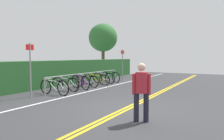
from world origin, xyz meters
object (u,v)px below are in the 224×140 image
object	(u,v)px
sign_post_near	(30,65)
sign_post_far	(123,62)
bicycle_0	(54,87)
bicycle_1	(65,84)
pedestrian	(141,89)
tree_mid	(103,38)
bike_rack	(88,76)
bicycle_6	(111,77)
bicycle_4	(97,80)
bicycle_3	(87,81)
bicycle_5	(104,78)
bicycle_2	(80,82)

from	to	relation	value
sign_post_near	sign_post_far	size ratio (longest dim) A/B	1.03
bicycle_0	bicycle_1	xyz separation A→B (m)	(1.07, 0.27, 0.00)
pedestrian	tree_mid	world-z (taller)	tree_mid
bike_rack	bicycle_0	bearing A→B (deg)	-176.97
bicycle_6	tree_mid	bearing A→B (deg)	36.38
bike_rack	bicycle_1	size ratio (longest dim) A/B	3.83
pedestrian	tree_mid	distance (m)	15.51
tree_mid	sign_post_far	bearing A→B (deg)	-133.43
bicycle_4	pedestrian	bearing A→B (deg)	-137.99
bicycle_3	bicycle_5	distance (m)	1.81
bicycle_3	tree_mid	xyz separation A→B (m)	(7.67, 3.59, 3.19)
bicycle_0	pedestrian	xyz separation A→B (m)	(-1.96, -5.00, 0.55)
bicycle_3	bicycle_5	xyz separation A→B (m)	(1.81, -0.06, 0.02)
bicycle_1	bicycle_3	bearing A→B (deg)	-0.89
bicycle_0	bicycle_4	bearing A→B (deg)	1.88
bicycle_6	bicycle_1	bearing A→B (deg)	179.76
bike_rack	bicycle_2	size ratio (longest dim) A/B	3.98
bicycle_6	tree_mid	size ratio (longest dim) A/B	0.35
bike_rack	sign_post_near	size ratio (longest dim) A/B	2.85
bicycle_3	bicycle_4	distance (m)	0.90
bicycle_4	bicycle_2	bearing A→B (deg)	-176.84
bicycle_6	pedestrian	distance (m)	9.26
bicycle_4	bicycle_5	size ratio (longest dim) A/B	0.99
bicycle_5	pedestrian	distance (m)	8.42
pedestrian	bicycle_5	bearing A→B (deg)	38.14
bicycle_6	tree_mid	xyz separation A→B (m)	(4.87, 3.59, 3.17)
bicycle_1	bicycle_2	world-z (taller)	bicycle_2
bicycle_4	bicycle_5	distance (m)	0.92
bike_rack	bicycle_2	bearing A→B (deg)	-171.78
bike_rack	tree_mid	distance (m)	8.99
bicycle_2	bicycle_6	world-z (taller)	bicycle_2
pedestrian	tree_mid	bearing A→B (deg)	35.33
bicycle_1	sign_post_near	world-z (taller)	sign_post_near
bike_rack	bicycle_4	size ratio (longest dim) A/B	3.97
bicycle_1	bicycle_5	world-z (taller)	same
bicycle_4	bicycle_0	bearing A→B (deg)	-178.12
bicycle_0	bicycle_5	distance (m)	4.65
bicycle_0	tree_mid	xyz separation A→B (m)	(10.51, 3.84, 3.17)
bicycle_3	bicycle_4	world-z (taller)	same
bicycle_2	bicycle_6	size ratio (longest dim) A/B	0.96
tree_mid	bike_rack	bearing A→B (deg)	-154.34
bicycle_1	bicycle_6	world-z (taller)	bicycle_6
bicycle_2	bicycle_3	distance (m)	0.90
bicycle_1	bicycle_4	bearing A→B (deg)	-3.17
bicycle_2	bicycle_5	size ratio (longest dim) A/B	0.98
pedestrian	tree_mid	xyz separation A→B (m)	(12.47, 8.84, 2.63)
bicycle_3	tree_mid	world-z (taller)	tree_mid
sign_post_far	tree_mid	world-z (taller)	tree_mid
bicycle_6	pedestrian	xyz separation A→B (m)	(-7.60, -5.25, 0.54)
bike_rack	bicycle_3	world-z (taller)	bike_rack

